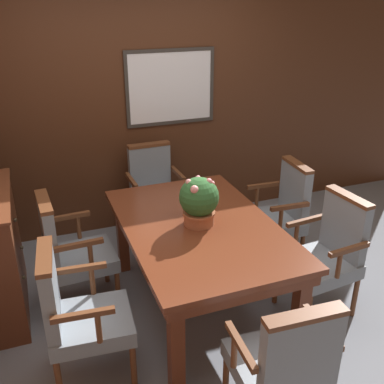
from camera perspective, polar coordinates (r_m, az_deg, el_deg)
The scene contains 10 objects.
ground_plane at distance 3.73m, azimuth 1.33°, elevation -15.01°, with size 14.00×14.00×0.00m, color gray.
wall_back at distance 4.66m, azimuth -6.52°, elevation 9.99°, with size 7.20×0.08×2.45m.
dining_table at distance 3.42m, azimuth 0.90°, elevation -5.49°, with size 1.10×1.70×0.76m.
chair_head_near at distance 2.64m, azimuth 11.58°, elevation -20.67°, with size 0.54×0.55×0.97m.
chair_left_far at distance 3.65m, azimuth -15.28°, elevation -7.03°, with size 0.54×0.54×0.97m.
chair_head_far at distance 4.55m, azimuth -4.80°, elevation 0.25°, with size 0.53×0.53×0.97m.
chair_right_near at distance 3.65m, azimuth 16.85°, elevation -7.22°, with size 0.56×0.55×0.97m.
chair_left_near at distance 3.00m, azimuth -14.44°, elevation -14.57°, with size 0.56×0.55×0.97m.
chair_right_far at distance 4.19m, azimuth 11.05°, elevation -2.36°, with size 0.55×0.54×0.97m.
potted_plant at distance 3.29m, azimuth 0.87°, elevation -1.09°, with size 0.30×0.31×0.37m.
Camera 1 is at (-1.11, -2.67, 2.36)m, focal length 42.00 mm.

